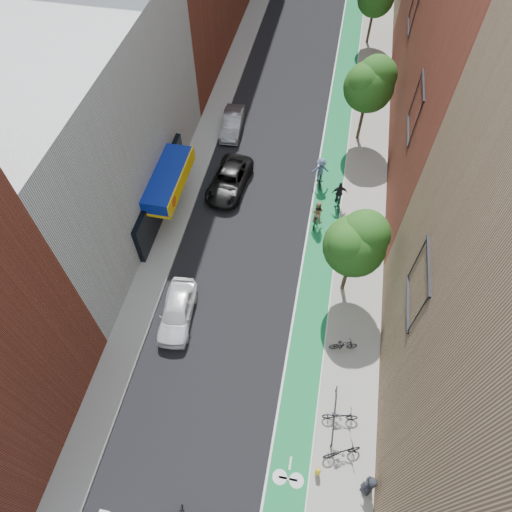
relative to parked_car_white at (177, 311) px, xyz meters
The scene contains 18 objects.
ground 7.22m from the parked_car_white, 60.42° to the right, with size 160.00×160.00×0.00m, color black.
bike_lane 21.16m from the parked_car_white, 69.10° to the left, with size 2.00×68.00×0.01m, color #14743A.
sidewalk_left 19.92m from the parked_car_white, 97.09° to the left, with size 2.00×68.00×0.15m, color gray.
sidewalk_right 22.17m from the parked_car_white, 63.06° to the left, with size 3.00×68.00×0.15m, color gray.
building_left_white 11.98m from the parked_car_white, 133.87° to the left, with size 8.00×20.00×12.00m, color silver.
tree_near 10.68m from the parked_car_white, 22.35° to the left, with size 3.40×3.36×6.42m.
tree_mid 20.44m from the parked_car_white, 62.67° to the left, with size 3.55×3.53×6.74m.
parked_car_white is the anchor object (origin of this frame).
parked_car_black 10.78m from the parked_car_white, 87.11° to the left, with size 2.33×5.05×1.40m, color black.
parked_car_silver 16.94m from the parked_car_white, 92.11° to the left, with size 1.45×4.17×1.37m, color gray.
cyclist_lane_near 11.00m from the parked_car_white, 50.74° to the left, with size 0.95×1.54×2.12m.
cyclist_lane_mid 13.34m from the parked_car_white, 51.84° to the left, with size 1.11×1.68×2.13m.
cyclist_lane_far 14.13m from the parked_car_white, 61.50° to the left, with size 1.35×1.80×2.22m.
parked_bike_near 10.45m from the parked_car_white, 22.68° to the right, with size 0.63×1.80×0.94m, color black.
parked_bike_mid 9.48m from the parked_car_white, ahead, with size 0.44×1.58×0.95m, color black.
parked_bike_far 11.38m from the parked_car_white, 30.02° to the right, with size 0.66×1.90×1.00m, color black.
pedestrian 13.15m from the parked_car_white, 32.03° to the right, with size 0.86×0.56×1.76m, color #212229.
fire_hydrant 11.13m from the parked_car_white, 37.40° to the right, with size 0.24×0.24×0.70m.
Camera 1 is at (3.27, -5.16, 23.67)m, focal length 32.00 mm.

